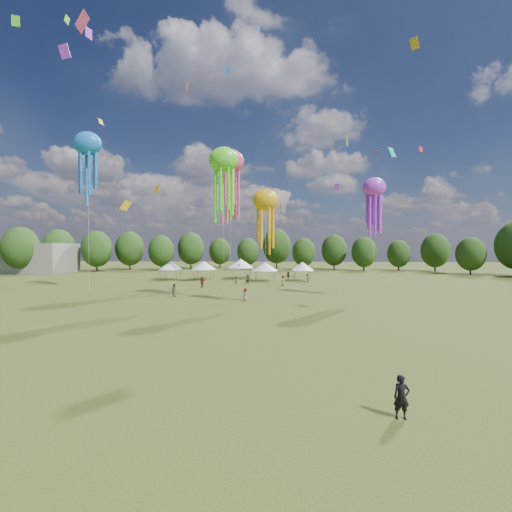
{
  "coord_description": "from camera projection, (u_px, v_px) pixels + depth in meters",
  "views": [
    {
      "loc": [
        4.51,
        -14.75,
        6.7
      ],
      "look_at": [
        2.75,
        15.0,
        6.0
      ],
      "focal_mm": 23.27,
      "sensor_mm": 36.0,
      "label": 1
    }
  ],
  "objects": [
    {
      "name": "spectator_near",
      "position": [
        174.0,
        290.0,
        45.84
      ],
      "size": [
        1.06,
        1.05,
        1.73
      ],
      "primitive_type": "imported",
      "rotation": [
        0.0,
        0.0,
        2.4
      ],
      "color": "gray",
      "rests_on": "ground"
    },
    {
      "name": "spectators_far",
      "position": [
        262.0,
        280.0,
        60.43
      ],
      "size": [
        19.76,
        28.33,
        1.88
      ],
      "color": "gray",
      "rests_on": "ground"
    },
    {
      "name": "observer_main",
      "position": [
        401.0,
        397.0,
        12.99
      ],
      "size": [
        0.63,
        0.42,
        1.71
      ],
      "primitive_type": "imported",
      "rotation": [
        0.0,
        0.0,
        -0.01
      ],
      "color": "black",
      "rests_on": "ground"
    },
    {
      "name": "festival_tents",
      "position": [
        235.0,
        265.0,
        70.55
      ],
      "size": [
        32.53,
        10.57,
        4.37
      ],
      "color": "#47474C",
      "rests_on": "ground"
    },
    {
      "name": "ground",
      "position": [
        177.0,
        395.0,
        15.14
      ],
      "size": [
        300.0,
        300.0,
        0.0
      ],
      "primitive_type": "plane",
      "color": "#384416",
      "rests_on": "ground"
    },
    {
      "name": "show_kites",
      "position": [
        204.0,
        175.0,
        52.01
      ],
      "size": [
        46.76,
        23.95,
        25.21
      ],
      "color": "#5CEA26",
      "rests_on": "ground"
    },
    {
      "name": "treeline",
      "position": [
        240.0,
        249.0,
        77.61
      ],
      "size": [
        201.57,
        95.24,
        13.43
      ],
      "color": "#38281C",
      "rests_on": "ground"
    },
    {
      "name": "small_kites",
      "position": [
        238.0,
        119.0,
        57.32
      ],
      "size": [
        74.25,
        58.89,
        44.5
      ],
      "color": "#5CEA26",
      "rests_on": "ground"
    }
  ]
}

